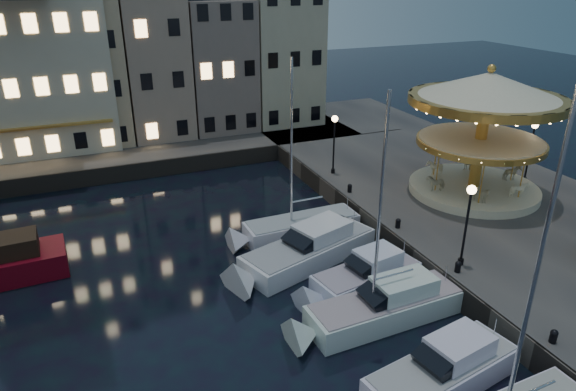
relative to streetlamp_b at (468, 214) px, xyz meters
name	(u,v)px	position (x,y,z in m)	size (l,w,h in m)	color
ground	(338,335)	(-7.20, -1.00, -4.02)	(160.00, 160.00, 0.00)	black
quay_east	(492,212)	(6.80, 5.00, -3.37)	(16.00, 56.00, 1.30)	#474442
quay_north	(96,152)	(-15.20, 27.00, -3.37)	(44.00, 12.00, 1.30)	#474442
quaywall_e	(383,236)	(-1.20, 5.00, -3.37)	(0.15, 44.00, 1.30)	#47423A
quaywall_n	(130,172)	(-13.20, 21.00, -3.37)	(48.00, 0.15, 1.30)	#47423A
streetlamp_b	(468,214)	(0.00, 0.00, 0.00)	(0.44, 0.44, 4.17)	black
streetlamp_c	(334,136)	(0.00, 13.50, 0.00)	(0.44, 0.44, 4.17)	black
streetlamp_d	(532,143)	(11.30, 7.00, 0.00)	(0.44, 0.44, 4.17)	black
bollard_a	(554,336)	(-0.60, -6.00, -2.41)	(0.30, 0.30, 0.57)	black
bollard_b	(458,266)	(-0.60, -0.50, -2.41)	(0.30, 0.30, 0.57)	black
bollard_c	(398,223)	(-0.60, 4.50, -2.41)	(0.30, 0.30, 0.57)	black
bollard_d	(350,188)	(-0.60, 10.00, -2.41)	(0.30, 0.30, 0.57)	black
townhouse_nc	(79,49)	(-15.20, 29.00, 4.76)	(6.82, 8.00, 14.80)	tan
townhouse_nd	(151,39)	(-9.45, 29.00, 5.26)	(5.50, 8.00, 15.80)	gray
townhouse_ne	(215,54)	(-4.00, 29.00, 3.76)	(6.16, 8.00, 12.80)	slate
townhouse_nf	(278,44)	(2.05, 29.00, 4.26)	(6.82, 8.00, 13.80)	#ABA589
motorboat_b	(435,377)	(-5.46, -5.24, -3.38)	(7.44, 3.22, 2.15)	silver
motorboat_c	(378,309)	(-5.15, -0.85, -3.34)	(8.37, 2.40, 11.11)	silver
motorboat_d	(359,280)	(-4.71, 1.55, -3.38)	(6.58, 3.07, 2.15)	silver
motorboat_e	(304,252)	(-6.12, 5.05, -3.37)	(8.79, 4.98, 2.15)	silver
motorboat_f	(293,229)	(-5.49, 7.95, -3.49)	(7.84, 2.09, 10.43)	silver
carousel	(485,111)	(6.76, 6.87, 2.66)	(9.33, 9.33, 8.16)	beige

